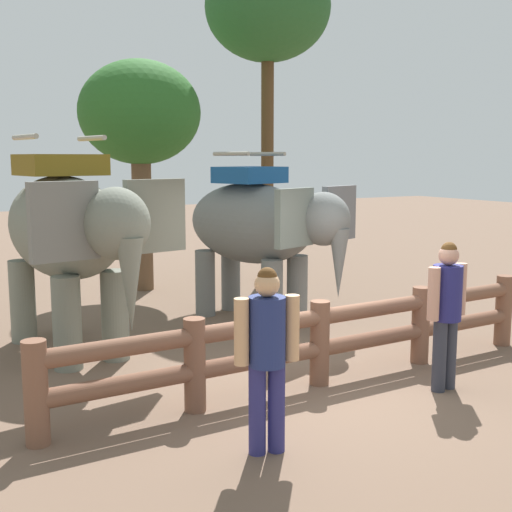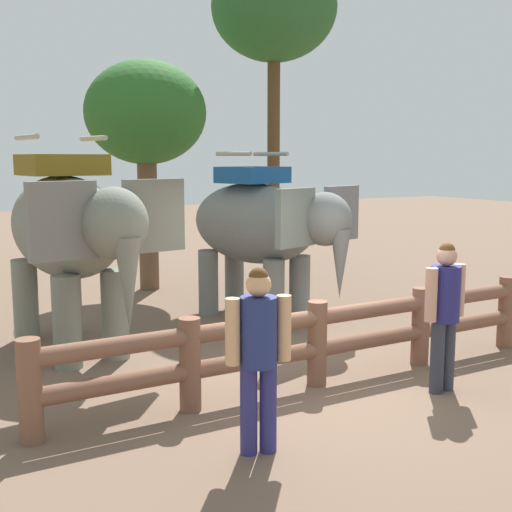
{
  "view_description": "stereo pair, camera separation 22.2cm",
  "coord_description": "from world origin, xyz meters",
  "views": [
    {
      "loc": [
        -4.55,
        -6.31,
        2.78
      ],
      "look_at": [
        0.0,
        1.67,
        1.4
      ],
      "focal_mm": 46.1,
      "sensor_mm": 36.0,
      "label": 1
    },
    {
      "loc": [
        -4.36,
        -6.42,
        2.78
      ],
      "look_at": [
        0.0,
        1.67,
        1.4
      ],
      "focal_mm": 46.1,
      "sensor_mm": 36.0,
      "label": 2
    }
  ],
  "objects": [
    {
      "name": "log_fence",
      "position": [
        0.0,
        0.09,
        0.61
      ],
      "size": [
        7.02,
        0.39,
        1.05
      ],
      "color": "brown",
      "rests_on": "ground"
    },
    {
      "name": "tourist_woman_in_black",
      "position": [
        1.2,
        -0.81,
        1.04
      ],
      "size": [
        0.63,
        0.39,
        1.8
      ],
      "color": "#2E313E",
      "rests_on": "ground"
    },
    {
      "name": "tree_far_left",
      "position": [
        0.18,
        6.81,
        3.62
      ],
      "size": [
        2.5,
        2.5,
        4.76
      ],
      "color": "brown",
      "rests_on": "ground"
    },
    {
      "name": "elephant_center",
      "position": [
        0.93,
        3.2,
        1.62
      ],
      "size": [
        2.32,
        3.44,
        2.88
      ],
      "color": "slate",
      "rests_on": "ground"
    },
    {
      "name": "ground_plane",
      "position": [
        0.0,
        0.0,
        0.0
      ],
      "size": [
        60.0,
        60.0,
        0.0
      ],
      "primitive_type": "plane",
      "color": "brown"
    },
    {
      "name": "tourist_man_in_blue",
      "position": [
        -1.53,
        -1.23,
        1.03
      ],
      "size": [
        0.62,
        0.41,
        1.79
      ],
      "color": "navy",
      "rests_on": "ground"
    },
    {
      "name": "elephant_near_left",
      "position": [
        -2.3,
        2.87,
        1.74
      ],
      "size": [
        2.09,
        3.66,
        3.09
      ],
      "color": "slate",
      "rests_on": "ground"
    },
    {
      "name": "tree_back_center",
      "position": [
        3.05,
        6.52,
        5.95
      ],
      "size": [
        2.74,
        2.74,
        7.19
      ],
      "color": "#533A21",
      "rests_on": "ground"
    }
  ]
}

